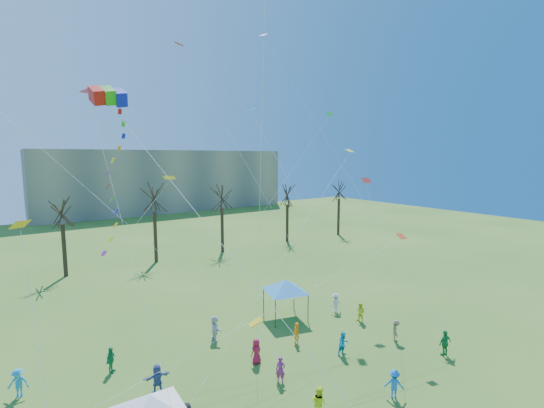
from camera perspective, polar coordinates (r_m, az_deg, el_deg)
distant_building at (r=99.40m, az=-15.68°, el=3.44°), size 60.00×14.00×15.00m
bare_tree_row at (r=49.98m, az=-15.81°, el=-0.73°), size 69.80×7.34×10.32m
big_box_kite at (r=20.60m, az=-21.91°, el=2.94°), size 4.56×6.57×19.16m
canopy_tent_white at (r=19.53m, az=-17.88°, el=-26.83°), size 4.26×4.26×3.20m
canopy_tent_blue at (r=32.33m, az=2.02°, el=-12.20°), size 4.26×4.26×3.31m
festival_crowd at (r=24.81m, az=-4.03°, el=-23.58°), size 25.97×13.75×1.85m
small_kites_aloft at (r=25.59m, az=-3.56°, el=8.45°), size 30.41×19.41×34.30m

